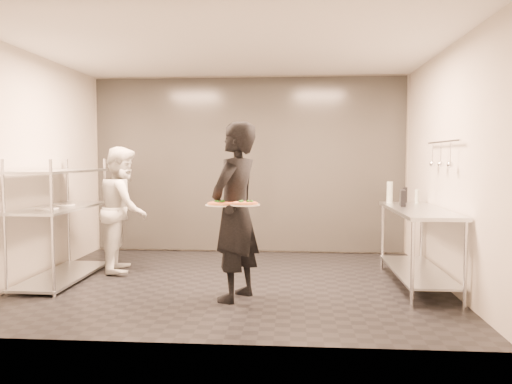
# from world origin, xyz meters

# --- Properties ---
(room_shell) EXTENTS (5.00, 4.00, 2.80)m
(room_shell) POSITION_xyz_m (0.00, 1.18, 1.40)
(room_shell) COLOR black
(room_shell) RESTS_ON ground
(pass_rack) EXTENTS (0.60, 1.60, 1.50)m
(pass_rack) POSITION_xyz_m (-2.15, -0.00, 0.77)
(pass_rack) COLOR silver
(pass_rack) RESTS_ON ground
(prep_counter) EXTENTS (0.60, 1.80, 0.92)m
(prep_counter) POSITION_xyz_m (2.18, 0.00, 0.63)
(prep_counter) COLOR silver
(prep_counter) RESTS_ON ground
(utensil_rail) EXTENTS (0.07, 1.20, 0.31)m
(utensil_rail) POSITION_xyz_m (2.43, -0.00, 1.55)
(utensil_rail) COLOR silver
(utensil_rail) RESTS_ON room_shell
(waiter) EXTENTS (0.69, 0.81, 1.89)m
(waiter) POSITION_xyz_m (0.10, -0.70, 0.95)
(waiter) COLOR black
(waiter) RESTS_ON ground
(chef) EXTENTS (0.79, 0.92, 1.66)m
(chef) POSITION_xyz_m (-1.55, 0.55, 0.83)
(chef) COLOR silver
(chef) RESTS_ON ground
(pizza_plate_near) EXTENTS (0.35, 0.35, 0.05)m
(pizza_plate_near) POSITION_xyz_m (-0.01, -0.86, 1.04)
(pizza_plate_near) COLOR silver
(pizza_plate_near) RESTS_ON waiter
(pizza_plate_far) EXTENTS (0.30, 0.30, 0.05)m
(pizza_plate_far) POSITION_xyz_m (0.23, -0.96, 1.05)
(pizza_plate_far) COLOR silver
(pizza_plate_far) RESTS_ON waiter
(salad_plate) EXTENTS (0.25, 0.25, 0.07)m
(salad_plate) POSITION_xyz_m (0.05, -0.37, 1.37)
(salad_plate) COLOR silver
(salad_plate) RESTS_ON waiter
(pos_monitor) EXTENTS (0.09, 0.28, 0.20)m
(pos_monitor) POSITION_xyz_m (2.06, 0.31, 1.02)
(pos_monitor) COLOR black
(pos_monitor) RESTS_ON prep_counter
(bottle_green) EXTENTS (0.08, 0.08, 0.28)m
(bottle_green) POSITION_xyz_m (1.99, 0.79, 1.06)
(bottle_green) COLOR #93A093
(bottle_green) RESTS_ON prep_counter
(bottle_clear) EXTENTS (0.05, 0.05, 0.18)m
(bottle_clear) POSITION_xyz_m (2.35, 0.80, 1.01)
(bottle_clear) COLOR #93A093
(bottle_clear) RESTS_ON prep_counter
(bottle_dark) EXTENTS (0.06, 0.06, 0.20)m
(bottle_dark) POSITION_xyz_m (2.20, 0.80, 1.02)
(bottle_dark) COLOR black
(bottle_dark) RESTS_ON prep_counter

